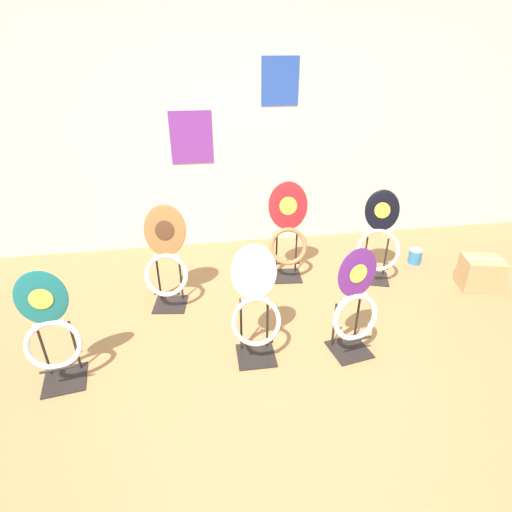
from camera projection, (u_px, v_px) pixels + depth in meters
name	position (u px, v px, depth m)	size (l,w,h in m)	color
ground_plane	(299.00, 394.00, 2.65)	(14.00, 14.00, 0.00)	#A37547
wall_back	(247.00, 126.00, 4.14)	(8.00, 0.07, 2.60)	silver
toilet_seat_display_purple_note	(355.00, 309.00, 2.85)	(0.38, 0.32, 0.85)	black
toilet_seat_display_jazz_black	(379.00, 239.00, 3.79)	(0.45, 0.42, 0.87)	black
toilet_seat_display_crimson_swirl	(288.00, 234.00, 3.80)	(0.39, 0.33, 0.94)	black
toilet_seat_display_woodgrain	(166.00, 259.00, 3.39)	(0.41, 0.38, 0.89)	black
toilet_seat_display_teal_sax	(51.00, 332.00, 2.56)	(0.37, 0.32, 0.86)	black
toilet_seat_display_white_plain	(255.00, 306.00, 2.80)	(0.36, 0.32, 0.86)	black
paint_can	(415.00, 256.00, 4.20)	(0.14, 0.14, 0.16)	teal
storage_box	(480.00, 273.00, 3.75)	(0.39, 0.35, 0.31)	tan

